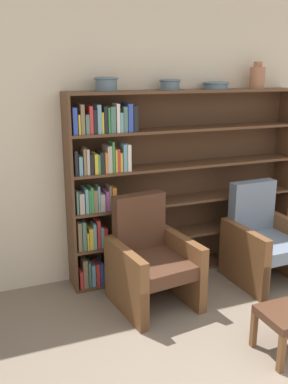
{
  "coord_description": "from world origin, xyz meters",
  "views": [
    {
      "loc": [
        -2.01,
        -1.03,
        1.98
      ],
      "look_at": [
        -0.65,
        2.34,
        0.95
      ],
      "focal_mm": 40.0,
      "sensor_mm": 36.0,
      "label": 1
    }
  ],
  "objects_px": {
    "armchair_cushioned": "(264,241)",
    "armchair_leather": "(151,260)",
    "bowl_olive": "(216,85)",
    "bookshelf": "(165,182)",
    "vase_tall": "(257,77)",
    "bowl_cream": "(106,83)",
    "footstool": "(286,320)",
    "bowl_copper": "(170,84)"
  },
  "relations": [
    {
      "from": "bookshelf",
      "to": "bowl_olive",
      "type": "distance_m",
      "value": 1.05
    },
    {
      "from": "bowl_olive",
      "to": "bookshelf",
      "type": "bearing_deg",
      "value": 177.99
    },
    {
      "from": "bowl_cream",
      "to": "vase_tall",
      "type": "relative_size",
      "value": 0.81
    },
    {
      "from": "bowl_cream",
      "to": "bowl_copper",
      "type": "bearing_deg",
      "value": 0.0
    },
    {
      "from": "bookshelf",
      "to": "vase_tall",
      "type": "height_order",
      "value": "vase_tall"
    },
    {
      "from": "bookshelf",
      "to": "footstool",
      "type": "bearing_deg",
      "value": -81.33
    },
    {
      "from": "bowl_copper",
      "to": "bowl_olive",
      "type": "distance_m",
      "value": 0.48
    },
    {
      "from": "bowl_olive",
      "to": "armchair_leather",
      "type": "bearing_deg",
      "value": -149.97
    },
    {
      "from": "bowl_olive",
      "to": "armchair_cushioned",
      "type": "xyz_separation_m",
      "value": [
        0.31,
        -0.51,
        -1.46
      ]
    },
    {
      "from": "armchair_cushioned",
      "to": "footstool",
      "type": "bearing_deg",
      "value": 58.83
    },
    {
      "from": "vase_tall",
      "to": "armchair_cushioned",
      "type": "distance_m",
      "value": 1.62
    },
    {
      "from": "bowl_cream",
      "to": "footstool",
      "type": "relative_size",
      "value": 0.6
    },
    {
      "from": "bookshelf",
      "to": "vase_tall",
      "type": "distance_m",
      "value": 1.4
    },
    {
      "from": "bookshelf",
      "to": "footstool",
      "type": "distance_m",
      "value": 1.72
    },
    {
      "from": "bowl_copper",
      "to": "armchair_cushioned",
      "type": "bearing_deg",
      "value": -32.75
    },
    {
      "from": "bookshelf",
      "to": "armchair_leather",
      "type": "xyz_separation_m",
      "value": [
        -0.37,
        -0.53,
        -0.54
      ]
    },
    {
      "from": "vase_tall",
      "to": "armchair_cushioned",
      "type": "height_order",
      "value": "vase_tall"
    },
    {
      "from": "armchair_leather",
      "to": "footstool",
      "type": "xyz_separation_m",
      "value": [
        0.61,
        -1.04,
        -0.12
      ]
    },
    {
      "from": "bookshelf",
      "to": "armchair_cushioned",
      "type": "height_order",
      "value": "bookshelf"
    },
    {
      "from": "armchair_leather",
      "to": "armchair_cushioned",
      "type": "height_order",
      "value": "same"
    },
    {
      "from": "vase_tall",
      "to": "footstool",
      "type": "height_order",
      "value": "vase_tall"
    },
    {
      "from": "bookshelf",
      "to": "bowl_cream",
      "type": "height_order",
      "value": "bowl_cream"
    },
    {
      "from": "bowl_olive",
      "to": "footstool",
      "type": "bearing_deg",
      "value": -100.01
    },
    {
      "from": "bookshelf",
      "to": "bowl_copper",
      "type": "height_order",
      "value": "bowl_copper"
    },
    {
      "from": "vase_tall",
      "to": "footstool",
      "type": "bearing_deg",
      "value": -115.66
    },
    {
      "from": "bowl_cream",
      "to": "bowl_olive",
      "type": "relative_size",
      "value": 0.83
    },
    {
      "from": "bookshelf",
      "to": "vase_tall",
      "type": "bearing_deg",
      "value": -1.05
    },
    {
      "from": "bowl_copper",
      "to": "armchair_cushioned",
      "type": "relative_size",
      "value": 0.21
    },
    {
      "from": "bowl_copper",
      "to": "bowl_cream",
      "type": "bearing_deg",
      "value": 180.0
    },
    {
      "from": "bowl_olive",
      "to": "bowl_cream",
      "type": "bearing_deg",
      "value": 180.0
    },
    {
      "from": "armchair_cushioned",
      "to": "bowl_copper",
      "type": "bearing_deg",
      "value": -34.68
    },
    {
      "from": "bowl_copper",
      "to": "bowl_olive",
      "type": "relative_size",
      "value": 0.78
    },
    {
      "from": "bookshelf",
      "to": "footstool",
      "type": "height_order",
      "value": "bookshelf"
    },
    {
      "from": "armchair_cushioned",
      "to": "armchair_leather",
      "type": "bearing_deg",
      "value": -1.92
    },
    {
      "from": "bowl_olive",
      "to": "bowl_copper",
      "type": "bearing_deg",
      "value": 180.0
    },
    {
      "from": "bowl_olive",
      "to": "vase_tall",
      "type": "height_order",
      "value": "vase_tall"
    },
    {
      "from": "vase_tall",
      "to": "footstool",
      "type": "relative_size",
      "value": 0.74
    },
    {
      "from": "bookshelf",
      "to": "armchair_leather",
      "type": "distance_m",
      "value": 0.84
    },
    {
      "from": "bowl_cream",
      "to": "armchair_leather",
      "type": "relative_size",
      "value": 0.22
    },
    {
      "from": "bowl_olive",
      "to": "armchair_leather",
      "type": "relative_size",
      "value": 0.27
    },
    {
      "from": "vase_tall",
      "to": "armchair_cushioned",
      "type": "bearing_deg",
      "value": -107.68
    },
    {
      "from": "bowl_olive",
      "to": "armchair_cushioned",
      "type": "height_order",
      "value": "bowl_olive"
    }
  ]
}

